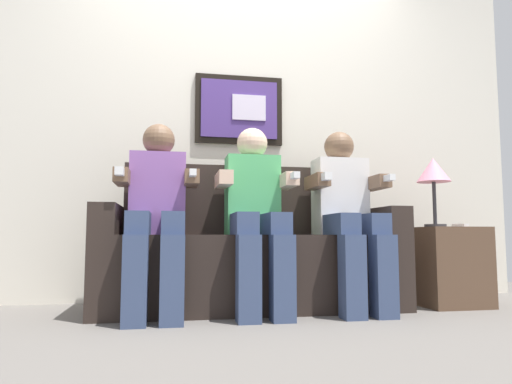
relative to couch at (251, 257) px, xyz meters
name	(u,v)px	position (x,y,z in m)	size (l,w,h in m)	color
ground_plane	(261,318)	(0.00, -0.33, -0.31)	(5.50, 5.50, 0.00)	#66605B
back_wall_assembly	(241,118)	(0.00, 0.44, 0.99)	(4.23, 0.10, 2.60)	silver
couch	(251,257)	(0.00, 0.00, 0.00)	(1.83, 0.58, 0.90)	#2D231E
person_on_left	(157,207)	(-0.57, -0.17, 0.29)	(0.46, 0.56, 1.11)	#8C59A5
person_in_middle	(256,208)	(0.00, -0.17, 0.29)	(0.46, 0.56, 1.11)	#4CB266
person_on_right	(347,209)	(0.57, -0.17, 0.29)	(0.46, 0.56, 1.11)	white
side_table_right	(448,266)	(1.27, -0.11, -0.06)	(0.40, 0.40, 0.50)	brown
table_lamp	(433,173)	(1.22, -0.06, 0.55)	(0.22, 0.22, 0.46)	#333338
spare_remote_on_table	(460,226)	(1.34, -0.15, 0.20)	(0.04, 0.13, 0.02)	white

